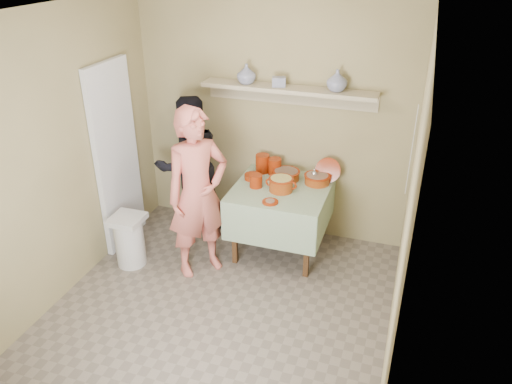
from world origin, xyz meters
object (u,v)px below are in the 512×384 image
at_px(person_cook, 198,194).
at_px(person_helper, 189,165).
at_px(cazuela_rice, 281,183).
at_px(trash_bin, 130,240).
at_px(serving_table, 281,198).

height_order(person_cook, person_helper, person_cook).
xyz_separation_m(person_helper, cazuela_rice, (1.12, -0.22, 0.05)).
bearing_deg(person_cook, trash_bin, 143.62).
distance_m(cazuela_rice, trash_bin, 1.67).
bearing_deg(cazuela_rice, trash_bin, -154.78).
bearing_deg(cazuela_rice, person_helper, 169.08).
relative_size(person_helper, cazuela_rice, 4.81).
distance_m(serving_table, trash_bin, 1.63).
height_order(serving_table, cazuela_rice, cazuela_rice).
bearing_deg(person_helper, person_cook, 76.94).
distance_m(person_helper, trash_bin, 1.06).
relative_size(person_helper, trash_bin, 2.84).
bearing_deg(person_helper, trash_bin, 27.55).
xyz_separation_m(person_cook, cazuela_rice, (0.69, 0.51, -0.02)).
distance_m(person_cook, cazuela_rice, 0.86).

